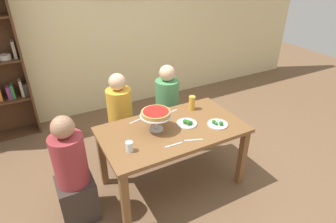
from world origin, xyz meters
name	(u,v)px	position (x,y,z in m)	size (l,w,h in m)	color
ground_plane	(172,182)	(0.00, 0.00, 0.00)	(12.00, 12.00, 0.00)	brown
rear_partition	(103,24)	(0.00, 2.20, 1.40)	(8.00, 0.12, 2.80)	beige
dining_table	(172,136)	(0.00, 0.00, 0.64)	(1.49, 0.84, 0.74)	brown
diner_far_right	(167,112)	(0.32, 0.71, 0.49)	(0.34, 0.34, 1.15)	#382D28
diner_far_left	(121,124)	(-0.32, 0.74, 0.49)	(0.34, 0.34, 1.15)	#382D28
diner_head_west	(74,178)	(-1.04, 0.03, 0.49)	(0.34, 0.34, 1.15)	#382D28
deep_dish_pizza_stand	(156,114)	(-0.16, 0.06, 0.92)	(0.33, 0.33, 0.22)	silver
salad_plate_near_diner	(218,124)	(0.45, -0.17, 0.76)	(0.21, 0.21, 0.06)	white
salad_plate_far_diner	(187,123)	(0.17, -0.01, 0.76)	(0.22, 0.22, 0.07)	white
beer_glass_amber_tall	(192,103)	(0.40, 0.26, 0.82)	(0.08, 0.08, 0.17)	gold
water_glass_clear_near	(129,147)	(-0.53, -0.15, 0.79)	(0.07, 0.07, 0.10)	white
cutlery_fork_near	(171,112)	(0.15, 0.30, 0.74)	(0.18, 0.02, 0.01)	silver
cutlery_knife_near	(174,145)	(-0.13, -0.26, 0.74)	(0.18, 0.02, 0.01)	silver
cutlery_fork_far	(193,140)	(0.07, -0.29, 0.74)	(0.18, 0.02, 0.01)	silver
cutlery_knife_far	(137,121)	(-0.27, 0.32, 0.74)	(0.18, 0.02, 0.01)	silver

